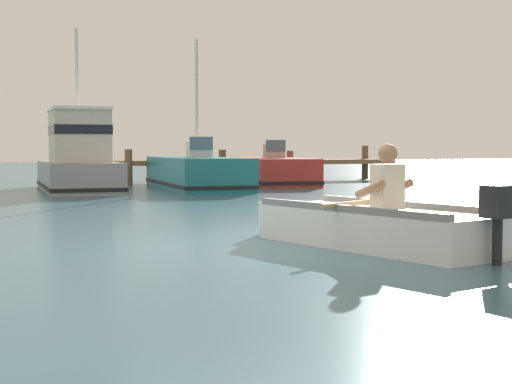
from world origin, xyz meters
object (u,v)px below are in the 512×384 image
rowboat_with_person (373,225)px  moored_boat_teal (196,173)px  moored_boat_grey (78,161)px  moored_boat_red (271,171)px

rowboat_with_person → moored_boat_teal: (2.36, 13.36, 0.18)m
moored_boat_teal → rowboat_with_person: bearing=-100.0°
moored_boat_grey → moored_boat_teal: (3.33, -0.04, -0.38)m
moored_boat_red → moored_boat_grey: bearing=-163.1°
rowboat_with_person → moored_boat_teal: bearing=80.0°
moored_boat_teal → moored_boat_red: size_ratio=0.92×
moored_boat_grey → moored_boat_teal: 3.35m
moored_boat_grey → moored_boat_red: size_ratio=0.82×
moored_boat_teal → moored_boat_grey: bearing=179.3°
rowboat_with_person → moored_boat_teal: 13.57m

